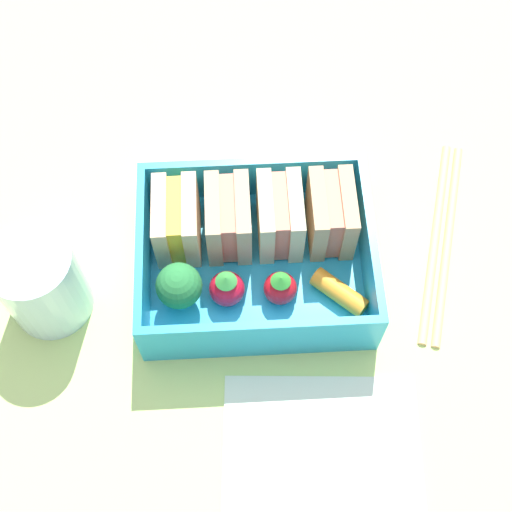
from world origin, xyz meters
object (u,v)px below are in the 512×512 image
sandwich_center (280,216)px  chopstick_pair (442,239)px  sandwich_center_right (331,214)px  strawberry_left (227,288)px  carrot_stick_far_left (339,292)px  drinking_glass (41,283)px  broccoli_floret (179,286)px  strawberry_far_left (280,287)px  sandwich_center_left (228,219)px  folded_napkin (322,453)px  sandwich_left (177,221)px

sandwich_center → chopstick_pair: size_ratio=0.30×
sandwich_center_right → strawberry_left: size_ratio=1.67×
strawberry_left → carrot_stick_far_left: bearing=-3.2°
drinking_glass → chopstick_pair: bearing=7.2°
sandwich_center → broccoli_floret: bearing=-145.0°
broccoli_floret → chopstick_pair: (20.97, 4.64, -3.33)cm
sandwich_center → strawberry_far_left: size_ratio=1.76×
sandwich_center_left → folded_napkin: size_ratio=0.39×
sandwich_center → chopstick_pair: sandwich_center is taller
sandwich_left → strawberry_left: 6.51cm
sandwich_center → strawberry_left: (-4.28, -5.30, -1.12)cm
carrot_stick_far_left → sandwich_center: bearing=125.9°
sandwich_center_right → broccoli_floret: (-11.69, -5.43, -0.11)cm
sandwich_left → carrot_stick_far_left: bearing=-25.6°
broccoli_floret → sandwich_center_right: bearing=24.9°
sandwich_center_right → strawberry_far_left: (-4.23, -5.42, -1.21)cm
folded_napkin → sandwich_center_left: bearing=108.9°
sandwich_left → strawberry_far_left: (7.59, -5.42, -1.21)cm
broccoli_floret → strawberry_far_left: 7.54cm
chopstick_pair → folded_napkin: 19.93cm
strawberry_left → strawberry_far_left: strawberry_left is taller
broccoli_floret → carrot_stick_far_left: bearing=-1.7°
sandwich_center_left → carrot_stick_far_left: bearing=-35.4°
folded_napkin → drinking_glass: bearing=147.6°
broccoli_floret → carrot_stick_far_left: 12.06cm
carrot_stick_far_left → sandwich_left: bearing=154.4°
sandwich_center → sandwich_center_right: (3.94, 0.00, 0.00)cm
sandwich_center → drinking_glass: 18.40cm
drinking_glass → folded_napkin: drinking_glass is taller
carrot_stick_far_left → folded_napkin: (-2.24, -11.44, -1.77)cm
carrot_stick_far_left → chopstick_pair: bearing=28.9°
strawberry_far_left → folded_napkin: 12.23cm
sandwich_left → broccoli_floret: sandwich_left is taller
sandwich_center_left → sandwich_center: 3.94cm
carrot_stick_far_left → sandwich_center_right: bearing=92.4°
sandwich_left → drinking_glass: bearing=-154.7°
sandwich_center → folded_napkin: (1.94, -17.21, -3.59)cm
sandwich_left → carrot_stick_far_left: (12.07, -5.77, -1.82)cm
chopstick_pair → drinking_glass: (-31.02, -3.90, 3.46)cm
sandwich_center_right → chopstick_pair: 9.93cm
sandwich_center_left → folded_napkin: bearing=-71.1°
chopstick_pair → folded_napkin: chopstick_pair is taller
sandwich_center_left → broccoli_floret: (-3.81, -5.43, -0.11)cm
strawberry_far_left → drinking_glass: bearing=177.6°
broccoli_floret → sandwich_center_left: bearing=55.0°
sandwich_center_left → sandwich_center: bearing=0.0°
sandwich_center → chopstick_pair: (13.23, -0.79, -3.44)cm
sandwich_center → carrot_stick_far_left: (4.18, -5.77, -1.82)cm
strawberry_far_left → drinking_glass: (-17.50, 0.74, 1.23)cm
chopstick_pair → drinking_glass: 31.45cm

